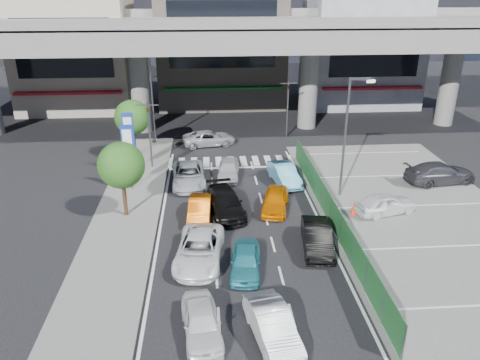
{
  "coord_description": "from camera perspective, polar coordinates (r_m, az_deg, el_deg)",
  "views": [
    {
      "loc": [
        -1.86,
        -22.2,
        13.54
      ],
      "look_at": [
        0.07,
        4.14,
        2.16
      ],
      "focal_mm": 35.0,
      "sensor_mm": 36.0,
      "label": 1
    }
  ],
  "objects": [
    {
      "name": "tree_far",
      "position": [
        38.54,
        -13.01,
        7.43
      ],
      "size": [
        2.8,
        2.8,
        4.8
      ],
      "color": "#382314",
      "rests_on": "ground"
    },
    {
      "name": "ground",
      "position": [
        26.07,
        0.52,
        -7.99
      ],
      "size": [
        120.0,
        120.0,
        0.0
      ],
      "primitive_type": "plane",
      "color": "black",
      "rests_on": "ground"
    },
    {
      "name": "parking_lot",
      "position": [
        30.56,
        21.29,
        -4.67
      ],
      "size": [
        12.0,
        28.0,
        0.06
      ],
      "primitive_type": "cube",
      "color": "#5E5E5B",
      "rests_on": "ground"
    },
    {
      "name": "kei_truck_front_right",
      "position": [
        33.64,
        5.41,
        0.73
      ],
      "size": [
        2.07,
        4.36,
        1.38
      ],
      "primitive_type": "imported",
      "rotation": [
        0.0,
        0.0,
        0.15
      ],
      "color": "#55A6C5",
      "rests_on": "ground"
    },
    {
      "name": "hatch_black_mid_right",
      "position": [
        25.76,
        9.37,
        -6.97
      ],
      "size": [
        1.95,
        4.33,
        1.38
      ],
      "primitive_type": "imported",
      "rotation": [
        0.0,
        0.0,
        -0.12
      ],
      "color": "black",
      "rests_on": "ground"
    },
    {
      "name": "sedan_white_mid_left",
      "position": [
        24.5,
        -5.0,
        -8.43
      ],
      "size": [
        2.85,
        5.2,
        1.38
      ],
      "primitive_type": "imported",
      "rotation": [
        0.0,
        0.0,
        -0.12
      ],
      "color": "white",
      "rests_on": "ground"
    },
    {
      "name": "sedan_black_mid",
      "position": [
        29.22,
        -1.78,
        -2.8
      ],
      "size": [
        2.71,
        5.01,
        1.38
      ],
      "primitive_type": "imported",
      "rotation": [
        0.0,
        0.0,
        0.17
      ],
      "color": "black",
      "rests_on": "ground"
    },
    {
      "name": "street_lamp_left",
      "position": [
        41.39,
        -10.47,
        10.69
      ],
      "size": [
        1.65,
        0.22,
        8.0
      ],
      "color": "#595B60",
      "rests_on": "ground"
    },
    {
      "name": "traffic_light_right",
      "position": [
        42.94,
        5.88,
        10.26
      ],
      "size": [
        1.6,
        1.24,
        5.2
      ],
      "color": "#595B60",
      "rests_on": "ground"
    },
    {
      "name": "crossing_wagon_silver",
      "position": [
        41.43,
        -3.78,
        5.11
      ],
      "size": [
        4.87,
        2.84,
        1.28
      ],
      "primitive_type": "imported",
      "rotation": [
        0.0,
        0.0,
        1.73
      ],
      "color": "#A6A8AE",
      "rests_on": "ground"
    },
    {
      "name": "signboard_far",
      "position": [
        35.28,
        -13.42,
        5.38
      ],
      "size": [
        0.8,
        0.14,
        4.7
      ],
      "color": "#595B60",
      "rests_on": "ground"
    },
    {
      "name": "hatch_white_back_mid",
      "position": [
        19.78,
        3.99,
        -17.35
      ],
      "size": [
        2.2,
        4.3,
        1.35
      ],
      "primitive_type": "imported",
      "rotation": [
        0.0,
        0.0,
        0.2
      ],
      "color": "white",
      "rests_on": "ground"
    },
    {
      "name": "taxi_teal_mid",
      "position": [
        23.65,
        0.68,
        -9.82
      ],
      "size": [
        1.87,
        3.78,
        1.24
      ],
      "primitive_type": "imported",
      "rotation": [
        0.0,
        0.0,
        -0.12
      ],
      "color": "teal",
      "rests_on": "ground"
    },
    {
      "name": "traffic_cone",
      "position": [
        29.92,
        13.71,
        -3.39
      ],
      "size": [
        0.43,
        0.43,
        0.76
      ],
      "primitive_type": "cone",
      "rotation": [
        0.0,
        0.0,
        -0.11
      ],
      "color": "#F4310D",
      "rests_on": "parking_lot"
    },
    {
      "name": "taxi_orange_left",
      "position": [
        28.68,
        -4.93,
        -3.57
      ],
      "size": [
        1.52,
        3.82,
        1.23
      ],
      "primitive_type": "imported",
      "rotation": [
        0.0,
        0.0,
        -0.06
      ],
      "color": "#DC6309",
      "rests_on": "ground"
    },
    {
      "name": "building_center",
      "position": [
        55.54,
        -2.35,
        17.03
      ],
      "size": [
        14.0,
        10.9,
        15.0
      ],
      "color": "gray",
      "rests_on": "ground"
    },
    {
      "name": "taxi_orange_right",
      "position": [
        29.69,
        4.33,
        -2.5
      ],
      "size": [
        2.38,
        4.08,
        1.3
      ],
      "primitive_type": "imported",
      "rotation": [
        0.0,
        0.0,
        -0.23
      ],
      "color": "#DD7000",
      "rests_on": "ground"
    },
    {
      "name": "tree_near",
      "position": [
        28.57,
        -14.28,
        1.73
      ],
      "size": [
        2.8,
        2.8,
        4.8
      ],
      "color": "#382314",
      "rests_on": "ground"
    },
    {
      "name": "building_west",
      "position": [
        56.43,
        -19.34,
        14.88
      ],
      "size": [
        12.0,
        10.9,
        13.0
      ],
      "color": "#A9A088",
      "rests_on": "ground"
    },
    {
      "name": "sidewalk_left",
      "position": [
        29.91,
        -13.65,
        -4.2
      ],
      "size": [
        4.0,
        30.0,
        0.12
      ],
      "primitive_type": "cube",
      "color": "#5E5E5B",
      "rests_on": "ground"
    },
    {
      "name": "expressway",
      "position": [
        44.5,
        -1.86,
        17.13
      ],
      "size": [
        64.0,
        14.0,
        10.75
      ],
      "color": "slate",
      "rests_on": "ground"
    },
    {
      "name": "traffic_light_left",
      "position": [
        35.79,
        -11.09,
        7.3
      ],
      "size": [
        1.6,
        1.24,
        5.2
      ],
      "color": "#595B60",
      "rests_on": "ground"
    },
    {
      "name": "signboard_near",
      "position": [
        32.41,
        -13.47,
        3.78
      ],
      "size": [
        0.8,
        0.14,
        4.7
      ],
      "color": "#595B60",
      "rests_on": "ground"
    },
    {
      "name": "wagon_silver_front_left",
      "position": [
        33.49,
        -6.29,
        0.59
      ],
      "size": [
        2.56,
        5.09,
        1.38
      ],
      "primitive_type": "imported",
      "rotation": [
        0.0,
        0.0,
        0.06
      ],
      "color": "#B6BABF",
      "rests_on": "ground"
    },
    {
      "name": "parked_sedan_white",
      "position": [
        30.41,
        17.31,
        -2.75
      ],
      "size": [
        4.2,
        2.52,
        1.34
      ],
      "primitive_type": "imported",
      "rotation": [
        0.0,
        0.0,
        1.83
      ],
      "color": "white",
      "rests_on": "parking_lot"
    },
    {
      "name": "building_east",
      "position": [
        57.54,
        14.44,
        15.07
      ],
      "size": [
        12.0,
        10.9,
        12.0
      ],
      "color": "gray",
      "rests_on": "ground"
    },
    {
      "name": "sedan_white_front_mid",
      "position": [
        34.48,
        -1.43,
        1.34
      ],
      "size": [
        1.88,
        3.93,
        1.29
      ],
      "primitive_type": "imported",
      "rotation": [
        0.0,
        0.0,
        -0.1
      ],
      "color": "silver",
      "rests_on": "ground"
    },
    {
      "name": "street_lamp_right",
      "position": [
        30.89,
        13.08,
        6.2
      ],
      "size": [
        1.65,
        0.22,
        8.0
      ],
      "color": "#595B60",
      "rests_on": "ground"
    },
    {
      "name": "van_white_back_left",
      "position": [
        20.06,
        -4.73,
        -16.84
      ],
      "size": [
        1.95,
        3.89,
        1.27
      ],
      "primitive_type": "imported",
      "rotation": [
        0.0,
        0.0,
        0.12
      ],
      "color": "white",
      "rests_on": "ground"
    },
    {
      "name": "parked_sedan_dgrey",
      "position": [
        36.33,
        23.23,
        0.8
      ],
      "size": [
        5.32,
        2.72,
        1.48
      ],
      "primitive_type": "imported",
      "rotation": [
        0.0,
        0.0,
        1.7
      ],
      "color": "#333338",
      "rests_on": "parking_lot"
    },
    {
      "name": "fence_run",
      "position": [
        27.38,
        11.51,
        -4.71
      ],
      "size": [
        0.16,
        22.0,
        1.8
      ],
      "primitive_type": null,
      "color": "#21612C",
      "rests_on": "ground"
    }
  ]
}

